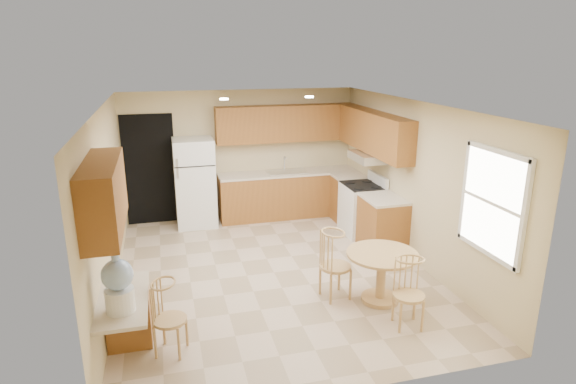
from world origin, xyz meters
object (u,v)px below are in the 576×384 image
object	(u,v)px
refrigerator	(195,183)
water_crock	(118,285)
dining_table	(381,270)
chair_desk	(169,315)
chair_table_a	(338,261)
stove	(362,208)
chair_table_b	(413,290)

from	to	relation	value
refrigerator	water_crock	world-z (taller)	refrigerator
dining_table	chair_desk	size ratio (longest dim) A/B	1.11
dining_table	chair_table_a	size ratio (longest dim) A/B	0.99
stove	chair_desk	size ratio (longest dim) A/B	1.30
refrigerator	stove	xyz separation A→B (m)	(2.88, -1.22, -0.36)
refrigerator	chair_table_a	size ratio (longest dim) A/B	1.76
chair_desk	chair_table_b	bearing A→B (deg)	107.29
refrigerator	stove	bearing A→B (deg)	-22.99
refrigerator	chair_desk	world-z (taller)	refrigerator
chair_table_b	water_crock	xyz separation A→B (m)	(-3.23, -0.05, 0.53)
dining_table	refrigerator	bearing A→B (deg)	120.73
chair_table_b	water_crock	bearing A→B (deg)	9.96
dining_table	chair_desk	distance (m)	2.78
refrigerator	dining_table	bearing A→B (deg)	-59.27
chair_table_a	water_crock	bearing A→B (deg)	-79.53
stove	dining_table	bearing A→B (deg)	-107.50
water_crock	chair_desk	bearing A→B (deg)	29.49
stove	dining_table	xyz separation A→B (m)	(-0.75, -2.36, -0.02)
dining_table	chair_desk	bearing A→B (deg)	-169.02
chair_table_b	chair_desk	distance (m)	2.79
chair_table_a	dining_table	bearing A→B (deg)	64.55
refrigerator	chair_desk	distance (m)	4.17
chair_desk	water_crock	size ratio (longest dim) A/B	1.33
stove	chair_table_b	size ratio (longest dim) A/B	1.26
chair_table_b	chair_desk	world-z (taller)	chair_table_b
refrigerator	chair_table_b	distance (m)	4.84
chair_desk	water_crock	distance (m)	0.75
dining_table	water_crock	bearing A→B (deg)	-166.14
chair_table_a	chair_desk	size ratio (longest dim) A/B	1.13
refrigerator	chair_table_b	size ratio (longest dim) A/B	1.93
chair_table_a	chair_desk	distance (m)	2.29
dining_table	water_crock	xyz separation A→B (m)	(-3.18, -0.78, 0.60)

